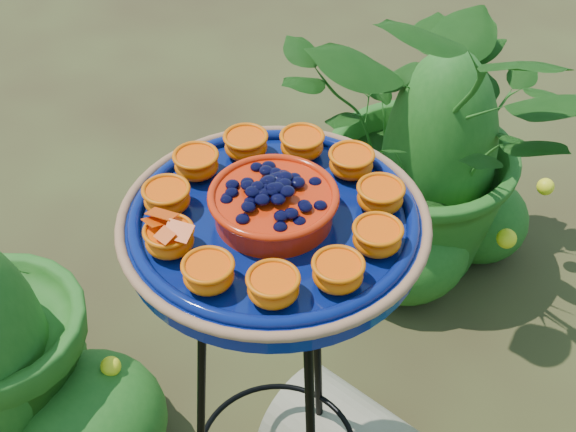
% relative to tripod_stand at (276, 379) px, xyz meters
% --- Properties ---
extents(tripod_stand, '(0.37, 0.37, 0.80)m').
position_rel_tripod_stand_xyz_m(tripod_stand, '(0.00, 0.00, 0.00)').
color(tripod_stand, black).
rests_on(tripod_stand, ground).
extents(feeder_dish, '(0.52, 0.52, 0.10)m').
position_rel_tripod_stand_xyz_m(feeder_dish, '(-0.00, -0.00, 0.35)').
color(feeder_dish, '#07155A').
rests_on(feeder_dish, tripod_stand).
extents(shrub_back_left, '(0.94, 0.88, 0.83)m').
position_rel_tripod_stand_xyz_m(shrub_back_left, '(-0.41, 0.80, -0.07)').
color(shrub_back_left, '#1D5516').
rests_on(shrub_back_left, ground).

